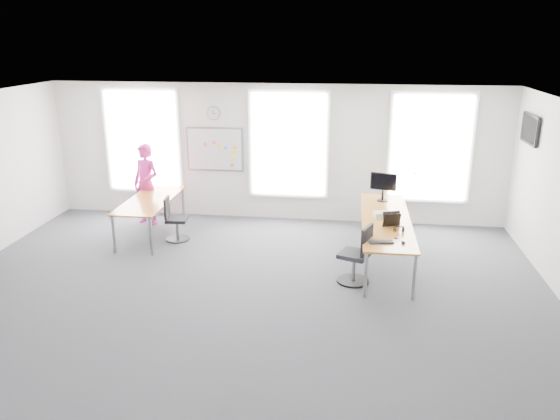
# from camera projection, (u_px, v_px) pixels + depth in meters

# --- Properties ---
(floor) EXTENTS (10.00, 10.00, 0.00)m
(floor) POSITION_uv_depth(u_px,v_px,m) (241.00, 298.00, 8.65)
(floor) COLOR #28292E
(floor) RESTS_ON ground
(ceiling) EXTENTS (10.00, 10.00, 0.00)m
(ceiling) POSITION_uv_depth(u_px,v_px,m) (236.00, 107.00, 7.73)
(ceiling) COLOR silver
(ceiling) RESTS_ON ground
(wall_back) EXTENTS (10.00, 0.00, 10.00)m
(wall_back) POSITION_uv_depth(u_px,v_px,m) (275.00, 153.00, 11.97)
(wall_back) COLOR white
(wall_back) RESTS_ON ground
(wall_front) EXTENTS (10.00, 0.00, 10.00)m
(wall_front) POSITION_uv_depth(u_px,v_px,m) (138.00, 356.00, 4.42)
(wall_front) COLOR white
(wall_front) RESTS_ON ground
(window_left) EXTENTS (1.60, 0.06, 2.20)m
(window_left) POSITION_uv_depth(u_px,v_px,m) (143.00, 141.00, 12.25)
(window_left) COLOR white
(window_left) RESTS_ON wall_back
(window_mid) EXTENTS (1.60, 0.06, 2.20)m
(window_mid) POSITION_uv_depth(u_px,v_px,m) (289.00, 145.00, 11.84)
(window_mid) COLOR white
(window_mid) RESTS_ON wall_back
(window_right) EXTENTS (1.60, 0.06, 2.20)m
(window_right) POSITION_uv_depth(u_px,v_px,m) (430.00, 148.00, 11.47)
(window_right) COLOR white
(window_right) RESTS_ON wall_back
(desk_right) EXTENTS (0.87, 3.27, 0.80)m
(desk_right) POSITION_uv_depth(u_px,v_px,m) (386.00, 222.00, 9.90)
(desk_right) COLOR #AD7B2A
(desk_right) RESTS_ON ground
(desk_left) EXTENTS (0.86, 2.15, 0.78)m
(desk_left) POSITION_uv_depth(u_px,v_px,m) (150.00, 202.00, 11.11)
(desk_left) COLOR #AD7B2A
(desk_left) RESTS_ON ground
(chair_right) EXTENTS (0.60, 0.60, 1.02)m
(chair_right) POSITION_uv_depth(u_px,v_px,m) (357.00, 258.00, 9.06)
(chair_right) COLOR black
(chair_right) RESTS_ON ground
(chair_left) EXTENTS (0.48, 0.48, 0.89)m
(chair_left) POSITION_uv_depth(u_px,v_px,m) (174.00, 221.00, 10.99)
(chair_left) COLOR black
(chair_left) RESTS_ON ground
(person) EXTENTS (0.76, 0.63, 1.77)m
(person) POSITION_uv_depth(u_px,v_px,m) (146.00, 184.00, 11.81)
(person) COLOR #C12281
(person) RESTS_ON ground
(whiteboard) EXTENTS (1.20, 0.03, 0.90)m
(whiteboard) POSITION_uv_depth(u_px,v_px,m) (215.00, 149.00, 12.09)
(whiteboard) COLOR silver
(whiteboard) RESTS_ON wall_back
(wall_clock) EXTENTS (0.30, 0.04, 0.30)m
(wall_clock) POSITION_uv_depth(u_px,v_px,m) (213.00, 113.00, 11.85)
(wall_clock) COLOR gray
(wall_clock) RESTS_ON wall_back
(tv) EXTENTS (0.06, 0.90, 0.55)m
(tv) POSITION_uv_depth(u_px,v_px,m) (530.00, 129.00, 10.16)
(tv) COLOR black
(tv) RESTS_ON wall_right
(keyboard) EXTENTS (0.42, 0.24, 0.02)m
(keyboard) POSITION_uv_depth(u_px,v_px,m) (381.00, 242.00, 8.75)
(keyboard) COLOR black
(keyboard) RESTS_ON desk_right
(mouse) EXTENTS (0.09, 0.12, 0.04)m
(mouse) POSITION_uv_depth(u_px,v_px,m) (403.00, 242.00, 8.72)
(mouse) COLOR black
(mouse) RESTS_ON desk_right
(lens_cap) EXTENTS (0.07, 0.07, 0.01)m
(lens_cap) POSITION_uv_depth(u_px,v_px,m) (396.00, 238.00, 8.93)
(lens_cap) COLOR black
(lens_cap) RESTS_ON desk_right
(headphones) EXTENTS (0.18, 0.10, 0.11)m
(headphones) POSITION_uv_depth(u_px,v_px,m) (399.00, 229.00, 9.23)
(headphones) COLOR black
(headphones) RESTS_ON desk_right
(laptop_sleeve) EXTENTS (0.32, 0.26, 0.25)m
(laptop_sleeve) POSITION_uv_depth(u_px,v_px,m) (392.00, 219.00, 9.47)
(laptop_sleeve) COLOR black
(laptop_sleeve) RESTS_ON desk_right
(paper_stack) EXTENTS (0.34, 0.28, 0.10)m
(paper_stack) POSITION_uv_depth(u_px,v_px,m) (382.00, 215.00, 9.95)
(paper_stack) COLOR beige
(paper_stack) RESTS_ON desk_right
(monitor) EXTENTS (0.51, 0.21, 0.58)m
(monitor) POSITION_uv_depth(u_px,v_px,m) (383.00, 184.00, 10.83)
(monitor) COLOR black
(monitor) RESTS_ON desk_right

